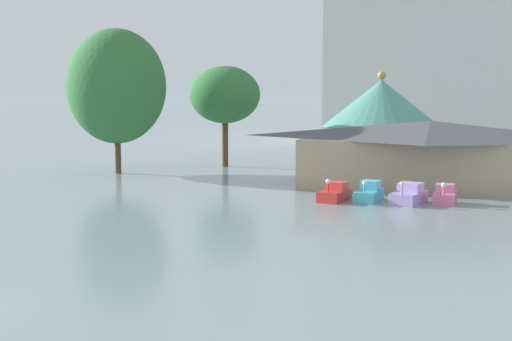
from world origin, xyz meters
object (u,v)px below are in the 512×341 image
at_px(pedal_boat_red, 335,193).
at_px(pedal_boat_cyan, 369,193).
at_px(shoreline_tree_mid, 225,95).
at_px(pedal_boat_pink, 445,196).
at_px(shoreline_tree_tall_left, 116,86).
at_px(pedal_boat_lavender, 409,195).
at_px(green_roof_pavilion, 381,121).
at_px(background_building_block, 494,33).
at_px(boathouse, 430,153).

relative_size(pedal_boat_red, pedal_boat_cyan, 1.02).
distance_m(pedal_boat_red, shoreline_tree_mid, 22.17).
xyz_separation_m(pedal_boat_pink, shoreline_tree_tall_left, (-27.87, 8.60, 6.93)).
relative_size(pedal_boat_lavender, green_roof_pavilion, 0.34).
height_order(pedal_boat_cyan, background_building_block, background_building_block).
height_order(pedal_boat_cyan, green_roof_pavilion, green_roof_pavilion).
distance_m(green_roof_pavilion, background_building_block, 35.48).
bearing_deg(background_building_block, pedal_boat_cyan, -100.08).
distance_m(pedal_boat_pink, shoreline_tree_mid, 26.71).
height_order(pedal_boat_red, background_building_block, background_building_block).
bearing_deg(pedal_boat_cyan, green_roof_pavilion, -167.90).
bearing_deg(green_roof_pavilion, pedal_boat_cyan, -85.97).
distance_m(boathouse, green_roof_pavilion, 7.53).
bearing_deg(boathouse, pedal_boat_lavender, -96.55).
xyz_separation_m(shoreline_tree_tall_left, shoreline_tree_mid, (7.30, 7.32, -0.88)).
height_order(green_roof_pavilion, shoreline_tree_mid, shoreline_tree_mid).
height_order(pedal_boat_lavender, shoreline_tree_mid, shoreline_tree_mid).
distance_m(pedal_boat_red, pedal_boat_pink, 7.26).
xyz_separation_m(pedal_boat_red, pedal_boat_cyan, (2.27, 0.48, 0.03)).
height_order(pedal_boat_red, pedal_boat_cyan, pedal_boat_red).
relative_size(pedal_boat_lavender, shoreline_tree_mid, 0.36).
bearing_deg(boathouse, pedal_boat_red, -127.09).
height_order(shoreline_tree_tall_left, shoreline_tree_mid, shoreline_tree_tall_left).
height_order(shoreline_tree_tall_left, background_building_block, background_building_block).
relative_size(pedal_boat_red, boathouse, 0.15).
xyz_separation_m(shoreline_tree_mid, background_building_block, (23.80, 29.95, 6.62)).
bearing_deg(pedal_boat_cyan, pedal_boat_lavender, 93.48).
xyz_separation_m(pedal_boat_red, pedal_boat_lavender, (4.91, 0.27, 0.03)).
distance_m(shoreline_tree_tall_left, background_building_block, 48.88).
distance_m(pedal_boat_lavender, boathouse, 7.69).
relative_size(pedal_boat_red, background_building_block, 0.08).
relative_size(pedal_boat_cyan, shoreline_tree_tall_left, 0.24).
bearing_deg(pedal_boat_red, shoreline_tree_mid, -128.78).
bearing_deg(pedal_boat_cyan, shoreline_tree_tall_left, -103.01).
distance_m(pedal_boat_cyan, pedal_boat_pink, 4.97).
height_order(green_roof_pavilion, background_building_block, background_building_block).
bearing_deg(boathouse, background_building_block, 83.12).
bearing_deg(boathouse, green_roof_pavilion, 127.26).
distance_m(pedal_boat_lavender, shoreline_tree_tall_left, 27.97).
xyz_separation_m(pedal_boat_cyan, shoreline_tree_mid, (-15.61, 16.15, 6.04)).
bearing_deg(pedal_boat_pink, green_roof_pavilion, -152.34).
bearing_deg(shoreline_tree_tall_left, pedal_boat_red, -24.28).
height_order(pedal_boat_red, shoreline_tree_mid, shoreline_tree_mid).
bearing_deg(background_building_block, pedal_boat_lavender, -96.83).
bearing_deg(pedal_boat_lavender, pedal_boat_pink, 116.25).
relative_size(boathouse, shoreline_tree_tall_left, 1.66).
bearing_deg(pedal_boat_pink, background_building_block, 178.79).
bearing_deg(pedal_boat_cyan, shoreline_tree_mid, -127.91).
xyz_separation_m(pedal_boat_lavender, shoreline_tree_mid, (-18.25, 16.36, 6.04)).
bearing_deg(boathouse, pedal_boat_cyan, -116.08).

